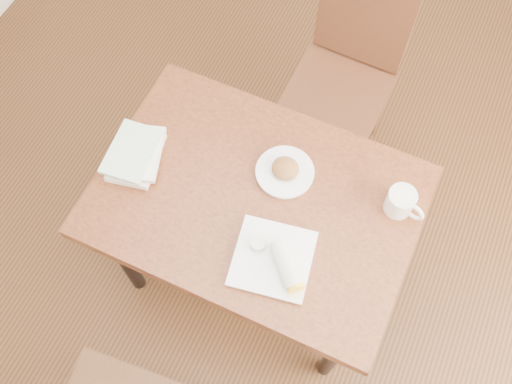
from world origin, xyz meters
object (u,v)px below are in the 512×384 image
at_px(plate_burrito, 277,261).
at_px(coffee_mug, 401,202).
at_px(table, 256,209).
at_px(chair_far, 348,66).
at_px(plate_scone, 285,171).
at_px(book_stack, 136,154).

bearing_deg(plate_burrito, coffee_mug, 49.91).
xyz_separation_m(table, plate_burrito, (0.16, -0.19, 0.12)).
relative_size(chair_far, plate_scone, 4.55).
distance_m(table, plate_scone, 0.18).
bearing_deg(table, plate_burrito, -49.27).
height_order(plate_scone, plate_burrito, plate_burrito).
bearing_deg(chair_far, plate_scone, -90.58).
relative_size(coffee_mug, plate_burrito, 0.48).
relative_size(table, coffee_mug, 7.85).
bearing_deg(coffee_mug, plate_scone, -174.58).
height_order(plate_scone, book_stack, plate_scone).
distance_m(plate_scone, book_stack, 0.53).
xyz_separation_m(chair_far, plate_scone, (-0.01, -0.70, 0.22)).
bearing_deg(table, plate_scone, 68.26).
bearing_deg(book_stack, plate_burrito, -14.04).
height_order(table, chair_far, chair_far).
distance_m(table, coffee_mug, 0.51).
distance_m(table, book_stack, 0.47).
bearing_deg(plate_scone, book_stack, -162.06).
height_order(table, coffee_mug, coffee_mug).
bearing_deg(book_stack, coffee_mug, 12.49).
bearing_deg(plate_scone, table, -111.74).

